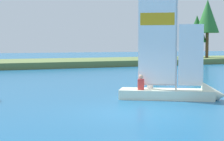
% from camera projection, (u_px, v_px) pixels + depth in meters
% --- Properties ---
extents(ground_plane, '(200.00, 200.00, 0.00)m').
position_uv_depth(ground_plane, '(132.00, 112.00, 14.23)').
color(ground_plane, '#195684').
extents(shoreline_tree_centre, '(3.17, 3.17, 5.99)m').
position_uv_depth(shoreline_tree_centre, '(156.00, 27.00, 53.25)').
color(shoreline_tree_centre, brown).
rests_on(shoreline_tree_centre, shore_bank).
extents(shoreline_tree_midright, '(2.71, 2.71, 5.81)m').
position_uv_depth(shoreline_tree_midright, '(197.00, 29.00, 53.15)').
color(shoreline_tree_midright, brown).
rests_on(shoreline_tree_midright, shore_bank).
extents(shoreline_tree_right, '(3.17, 3.17, 7.89)m').
position_uv_depth(shoreline_tree_right, '(207.00, 16.00, 52.40)').
color(shoreline_tree_right, brown).
rests_on(shoreline_tree_right, shore_bank).
extents(sailboat, '(4.63, 3.76, 6.26)m').
position_uv_depth(sailboat, '(182.00, 89.00, 17.57)').
color(sailboat, silver).
rests_on(sailboat, ground).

